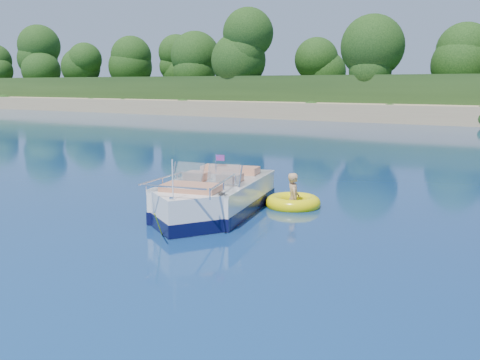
# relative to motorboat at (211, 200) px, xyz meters

# --- Properties ---
(ground) EXTENTS (160.00, 160.00, 0.00)m
(ground) POSITION_rel_motorboat_xyz_m (1.54, -1.10, -0.36)
(ground) COLOR #0A1B47
(ground) RESTS_ON ground
(motorboat) EXTENTS (2.77, 5.56, 1.88)m
(motorboat) POSITION_rel_motorboat_xyz_m (0.00, 0.00, 0.00)
(motorboat) COLOR white
(motorboat) RESTS_ON ground
(tow_tube) EXTENTS (1.50, 1.50, 0.39)m
(tow_tube) POSITION_rel_motorboat_xyz_m (1.38, 1.80, -0.26)
(tow_tube) COLOR #F2E307
(tow_tube) RESTS_ON ground
(boy) EXTENTS (0.73, 0.84, 1.53)m
(boy) POSITION_rel_motorboat_xyz_m (1.37, 1.83, -0.36)
(boy) COLOR tan
(boy) RESTS_ON ground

